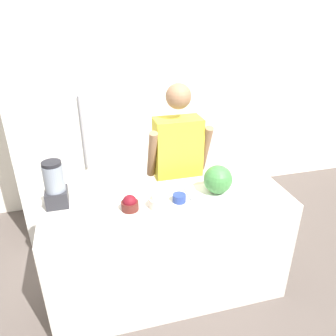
% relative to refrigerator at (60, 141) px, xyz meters
% --- Properties ---
extents(ground_plane, '(14.00, 14.00, 0.00)m').
position_rel_refrigerator_xyz_m(ground_plane, '(0.78, -1.55, -0.94)').
color(ground_plane, '#564C47').
extents(wall_back, '(8.00, 0.06, 2.60)m').
position_rel_refrigerator_xyz_m(wall_back, '(0.78, 0.39, 0.36)').
color(wall_back, white).
rests_on(wall_back, ground_plane).
extents(counter_island, '(1.79, 0.61, 0.88)m').
position_rel_refrigerator_xyz_m(counter_island, '(0.78, -1.24, -0.50)').
color(counter_island, beige).
rests_on(counter_island, ground_plane).
extents(refrigerator, '(0.78, 0.71, 1.89)m').
position_rel_refrigerator_xyz_m(refrigerator, '(0.00, 0.00, 0.00)').
color(refrigerator, white).
rests_on(refrigerator, ground_plane).
extents(person, '(0.54, 0.26, 1.59)m').
position_rel_refrigerator_xyz_m(person, '(1.01, -0.69, -0.13)').
color(person, gray).
rests_on(person, ground_plane).
extents(cutting_board, '(0.39, 0.26, 0.01)m').
position_rel_refrigerator_xyz_m(cutting_board, '(1.13, -1.22, -0.05)').
color(cutting_board, white).
rests_on(cutting_board, counter_island).
extents(watermelon, '(0.21, 0.21, 0.21)m').
position_rel_refrigerator_xyz_m(watermelon, '(1.15, -1.23, 0.06)').
color(watermelon, '#3D7F3D').
rests_on(watermelon, cutting_board).
extents(bowl_cherries, '(0.12, 0.12, 0.11)m').
position_rel_refrigerator_xyz_m(bowl_cherries, '(0.49, -1.28, -0.01)').
color(bowl_cherries, '#511E19').
rests_on(bowl_cherries, counter_island).
extents(bowl_cream, '(0.13, 0.13, 0.12)m').
position_rel_refrigerator_xyz_m(bowl_cream, '(0.69, -1.30, -0.01)').
color(bowl_cream, beige).
rests_on(bowl_cream, counter_island).
extents(bowl_small_blue, '(0.10, 0.10, 0.06)m').
position_rel_refrigerator_xyz_m(bowl_small_blue, '(0.85, -1.27, -0.03)').
color(bowl_small_blue, navy).
rests_on(bowl_small_blue, counter_island).
extents(blender, '(0.15, 0.15, 0.33)m').
position_rel_refrigerator_xyz_m(blender, '(0.01, -1.09, 0.10)').
color(blender, '#28282D').
rests_on(blender, counter_island).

